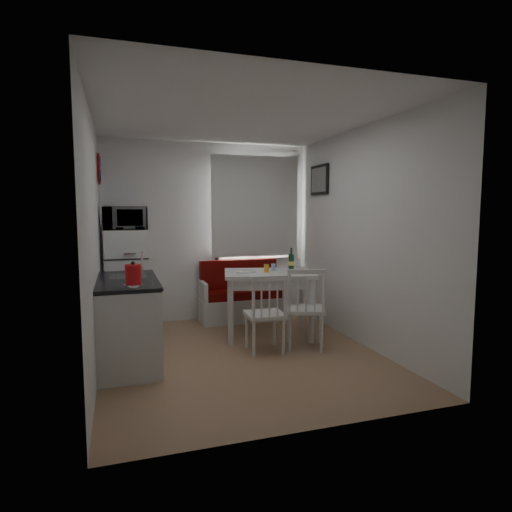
{
  "coord_description": "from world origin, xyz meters",
  "views": [
    {
      "loc": [
        -1.27,
        -4.48,
        1.61
      ],
      "look_at": [
        0.34,
        0.5,
        1.06
      ],
      "focal_mm": 30.0,
      "sensor_mm": 36.0,
      "label": 1
    }
  ],
  "objects_px": {
    "bench": "(241,300)",
    "fridge": "(127,281)",
    "chair_right": "(309,300)",
    "kitchen_counter": "(128,320)",
    "kettle": "(133,275)",
    "chair_left": "(268,305)",
    "microwave": "(125,218)",
    "dining_table": "(269,279)",
    "wine_bottle": "(291,259)"
  },
  "relations": [
    {
      "from": "kitchen_counter",
      "to": "fridge",
      "type": "xyz_separation_m",
      "value": [
        0.02,
        1.24,
        0.23
      ]
    },
    {
      "from": "kitchen_counter",
      "to": "dining_table",
      "type": "height_order",
      "value": "kitchen_counter"
    },
    {
      "from": "chair_left",
      "to": "microwave",
      "type": "height_order",
      "value": "microwave"
    },
    {
      "from": "chair_right",
      "to": "microwave",
      "type": "height_order",
      "value": "microwave"
    },
    {
      "from": "chair_left",
      "to": "kettle",
      "type": "xyz_separation_m",
      "value": [
        -1.44,
        -0.32,
        0.46
      ]
    },
    {
      "from": "fridge",
      "to": "wine_bottle",
      "type": "bearing_deg",
      "value": -18.54
    },
    {
      "from": "dining_table",
      "to": "chair_right",
      "type": "distance_m",
      "value": 0.73
    },
    {
      "from": "chair_right",
      "to": "wine_bottle",
      "type": "bearing_deg",
      "value": 103.4
    },
    {
      "from": "chair_right",
      "to": "microwave",
      "type": "distance_m",
      "value": 2.6
    },
    {
      "from": "microwave",
      "to": "kettle",
      "type": "xyz_separation_m",
      "value": [
        0.03,
        -1.73,
        -0.5
      ]
    },
    {
      "from": "dining_table",
      "to": "wine_bottle",
      "type": "distance_m",
      "value": 0.44
    },
    {
      "from": "bench",
      "to": "kettle",
      "type": "relative_size",
      "value": 5.24
    },
    {
      "from": "bench",
      "to": "microwave",
      "type": "xyz_separation_m",
      "value": [
        -1.61,
        -0.16,
        1.23
      ]
    },
    {
      "from": "bench",
      "to": "microwave",
      "type": "distance_m",
      "value": 2.03
    },
    {
      "from": "chair_left",
      "to": "chair_right",
      "type": "relative_size",
      "value": 0.85
    },
    {
      "from": "bench",
      "to": "chair_right",
      "type": "bearing_deg",
      "value": -77.23
    },
    {
      "from": "dining_table",
      "to": "chair_left",
      "type": "xyz_separation_m",
      "value": [
        -0.25,
        -0.66,
        -0.19
      ]
    },
    {
      "from": "fridge",
      "to": "bench",
      "type": "bearing_deg",
      "value": 3.85
    },
    {
      "from": "kitchen_counter",
      "to": "microwave",
      "type": "xyz_separation_m",
      "value": [
        0.02,
        1.19,
        1.06
      ]
    },
    {
      "from": "chair_right",
      "to": "fridge",
      "type": "distance_m",
      "value": 2.46
    },
    {
      "from": "kitchen_counter",
      "to": "wine_bottle",
      "type": "distance_m",
      "value": 2.23
    },
    {
      "from": "dining_table",
      "to": "wine_bottle",
      "type": "relative_size",
      "value": 4.41
    },
    {
      "from": "chair_left",
      "to": "chair_right",
      "type": "bearing_deg",
      "value": 1.96
    },
    {
      "from": "fridge",
      "to": "wine_bottle",
      "type": "relative_size",
      "value": 4.74
    },
    {
      "from": "kitchen_counter",
      "to": "kettle",
      "type": "bearing_deg",
      "value": -84.72
    },
    {
      "from": "dining_table",
      "to": "kettle",
      "type": "bearing_deg",
      "value": -136.25
    },
    {
      "from": "dining_table",
      "to": "microwave",
      "type": "relative_size",
      "value": 2.32
    },
    {
      "from": "bench",
      "to": "fridge",
      "type": "distance_m",
      "value": 1.66
    },
    {
      "from": "kettle",
      "to": "wine_bottle",
      "type": "xyz_separation_m",
      "value": [
        2.04,
        1.09,
        -0.03
      ]
    },
    {
      "from": "bench",
      "to": "kettle",
      "type": "distance_m",
      "value": 2.57
    },
    {
      "from": "bench",
      "to": "chair_left",
      "type": "relative_size",
      "value": 2.54
    },
    {
      "from": "kitchen_counter",
      "to": "wine_bottle",
      "type": "xyz_separation_m",
      "value": [
        2.09,
        0.55,
        0.53
      ]
    },
    {
      "from": "fridge",
      "to": "kettle",
      "type": "distance_m",
      "value": 1.81
    },
    {
      "from": "fridge",
      "to": "kettle",
      "type": "height_order",
      "value": "fridge"
    },
    {
      "from": "chair_right",
      "to": "fridge",
      "type": "bearing_deg",
      "value": 164.22
    },
    {
      "from": "chair_left",
      "to": "fridge",
      "type": "relative_size",
      "value": 0.36
    },
    {
      "from": "dining_table",
      "to": "kettle",
      "type": "height_order",
      "value": "kettle"
    },
    {
      "from": "microwave",
      "to": "chair_right",
      "type": "bearing_deg",
      "value": -35.65
    },
    {
      "from": "fridge",
      "to": "wine_bottle",
      "type": "height_order",
      "value": "fridge"
    },
    {
      "from": "kitchen_counter",
      "to": "fridge",
      "type": "height_order",
      "value": "fridge"
    },
    {
      "from": "dining_table",
      "to": "chair_right",
      "type": "height_order",
      "value": "chair_right"
    },
    {
      "from": "kitchen_counter",
      "to": "chair_right",
      "type": "xyz_separation_m",
      "value": [
        1.99,
        -0.22,
        0.14
      ]
    },
    {
      "from": "microwave",
      "to": "kettle",
      "type": "relative_size",
      "value": 2.33
    },
    {
      "from": "kettle",
      "to": "wine_bottle",
      "type": "bearing_deg",
      "value": 28.01
    },
    {
      "from": "chair_right",
      "to": "kettle",
      "type": "height_order",
      "value": "kettle"
    },
    {
      "from": "dining_table",
      "to": "fridge",
      "type": "bearing_deg",
      "value": 168.73
    },
    {
      "from": "bench",
      "to": "wine_bottle",
      "type": "height_order",
      "value": "wine_bottle"
    },
    {
      "from": "fridge",
      "to": "chair_left",
      "type": "bearing_deg",
      "value": -44.75
    },
    {
      "from": "bench",
      "to": "microwave",
      "type": "relative_size",
      "value": 2.25
    },
    {
      "from": "chair_right",
      "to": "fridge",
      "type": "xyz_separation_m",
      "value": [
        -1.97,
        1.46,
        0.09
      ]
    }
  ]
}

